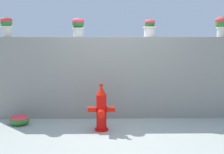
{
  "coord_description": "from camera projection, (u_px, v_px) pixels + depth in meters",
  "views": [
    {
      "loc": [
        -0.19,
        -4.88,
        1.71
      ],
      "look_at": [
        -0.09,
        1.07,
        0.86
      ],
      "focal_mm": 47.92,
      "sensor_mm": 36.0,
      "label": 1
    }
  ],
  "objects": [
    {
      "name": "ground_plane",
      "position": [
        118.0,
        136.0,
        5.08
      ],
      "size": [
        24.0,
        24.0,
        0.0
      ],
      "primitive_type": "plane",
      "color": "#949B94"
    },
    {
      "name": "stone_wall",
      "position": [
        116.0,
        77.0,
        6.22
      ],
      "size": [
        5.06,
        0.38,
        1.67
      ],
      "primitive_type": "cube",
      "color": "gray",
      "rests_on": "ground"
    },
    {
      "name": "potted_plant_0",
      "position": [
        7.0,
        25.0,
        6.0
      ],
      "size": [
        0.24,
        0.24,
        0.4
      ],
      "color": "beige",
      "rests_on": "stone_wall"
    },
    {
      "name": "potted_plant_1",
      "position": [
        78.0,
        25.0,
        6.02
      ],
      "size": [
        0.25,
        0.25,
        0.39
      ],
      "color": "beige",
      "rests_on": "stone_wall"
    },
    {
      "name": "potted_plant_2",
      "position": [
        150.0,
        27.0,
        6.12
      ],
      "size": [
        0.28,
        0.28,
        0.37
      ],
      "color": "silver",
      "rests_on": "stone_wall"
    },
    {
      "name": "potted_plant_3",
      "position": [
        223.0,
        24.0,
        6.13
      ],
      "size": [
        0.31,
        0.31,
        0.43
      ],
      "color": "beige",
      "rests_on": "stone_wall"
    },
    {
      "name": "fire_hydrant",
      "position": [
        101.0,
        110.0,
        5.33
      ],
      "size": [
        0.49,
        0.38,
        0.85
      ],
      "color": "red",
      "rests_on": "ground"
    },
    {
      "name": "flower_bush_left",
      "position": [
        19.0,
        120.0,
        5.69
      ],
      "size": [
        0.37,
        0.34,
        0.2
      ],
      "color": "#31722A",
      "rests_on": "ground"
    }
  ]
}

